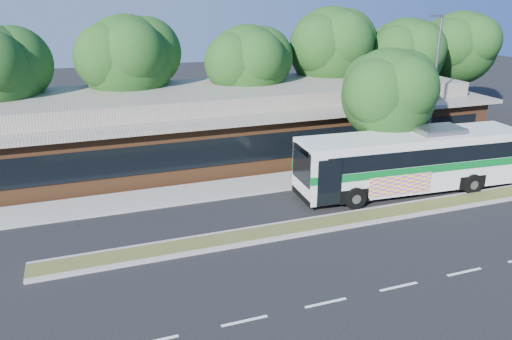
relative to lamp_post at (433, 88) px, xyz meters
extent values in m
plane|color=black|center=(-9.56, -6.00, -4.90)|extent=(120.00, 120.00, 0.00)
cube|color=#3E4B20|center=(-9.56, -5.40, -4.83)|extent=(26.00, 1.10, 0.15)
cube|color=gray|center=(-9.56, 0.40, -4.84)|extent=(44.00, 2.60, 0.12)
cube|color=brown|center=(-9.56, 7.00, -3.30)|extent=(32.00, 10.00, 3.20)
cube|color=slate|center=(-9.56, 7.00, -1.58)|extent=(33.20, 11.20, 0.24)
cube|color=slate|center=(-9.56, 7.00, -0.95)|extent=(30.00, 8.00, 1.00)
cube|color=black|center=(-9.56, 1.97, -3.20)|extent=(30.00, 0.06, 1.60)
cylinder|color=slate|center=(0.04, 0.00, -0.40)|extent=(0.16, 0.16, 9.00)
cube|color=slate|center=(-0.36, 0.00, 4.10)|extent=(0.90, 0.18, 0.14)
cylinder|color=black|center=(-24.56, 9.00, -2.91)|extent=(0.44, 0.44, 3.99)
sphere|color=#153A13|center=(-23.26, 9.43, 1.29)|extent=(4.52, 4.52, 4.52)
cylinder|color=black|center=(-16.56, 10.00, -2.80)|extent=(0.44, 0.44, 4.20)
sphere|color=#153A13|center=(-16.56, 10.00, 1.10)|extent=(6.00, 6.00, 6.00)
sphere|color=#153A13|center=(-15.21, 10.45, 1.58)|extent=(4.68, 4.68, 4.68)
cylinder|color=black|center=(-8.56, 9.00, -3.01)|extent=(0.44, 0.44, 3.78)
sphere|color=#153A13|center=(-8.56, 9.00, 0.56)|extent=(5.60, 5.60, 5.60)
sphere|color=#153A13|center=(-7.30, 9.42, 1.00)|extent=(4.37, 4.37, 4.37)
cylinder|color=black|center=(-1.56, 10.00, -2.70)|extent=(0.44, 0.44, 4.41)
sphere|color=#153A13|center=(-1.56, 10.00, 1.37)|extent=(6.20, 6.20, 6.20)
sphere|color=#153A13|center=(-0.17, 10.46, 1.86)|extent=(4.84, 4.84, 4.84)
cylinder|color=black|center=(4.44, 9.00, -2.97)|extent=(0.44, 0.44, 3.86)
sphere|color=#153A13|center=(4.44, 9.00, 0.70)|extent=(5.80, 5.80, 5.80)
sphere|color=#153A13|center=(5.74, 9.43, 1.16)|extent=(4.52, 4.52, 4.52)
cylinder|color=black|center=(10.44, 10.00, -2.85)|extent=(0.44, 0.44, 4.12)
sphere|color=#153A13|center=(10.44, 10.00, 1.01)|extent=(6.00, 6.00, 6.00)
sphere|color=#153A13|center=(11.79, 10.45, 1.49)|extent=(4.68, 4.68, 4.68)
cube|color=silver|center=(-3.56, -3.18, -3.13)|extent=(12.52, 3.42, 2.85)
cube|color=black|center=(-3.26, -3.20, -2.56)|extent=(11.54, 3.41, 0.85)
cube|color=silver|center=(-3.56, -3.18, -1.83)|extent=(12.55, 3.44, 0.27)
cube|color=#046221|center=(-3.56, -3.18, -3.21)|extent=(12.59, 3.48, 0.39)
cube|color=black|center=(-9.76, -2.78, -2.79)|extent=(0.21, 2.31, 1.77)
cube|color=black|center=(2.63, -3.57, -2.46)|extent=(0.20, 2.16, 1.14)
cube|color=#B637BB|center=(-4.99, -4.44, -3.87)|extent=(3.50, 0.28, 1.03)
cube|color=slate|center=(-2.02, -3.28, -1.56)|extent=(2.58, 1.81, 0.31)
cylinder|color=black|center=(-7.46, -4.22, -4.34)|extent=(1.16, 0.44, 1.14)
cylinder|color=black|center=(-7.29, -1.64, -4.34)|extent=(1.16, 0.44, 1.14)
cylinder|color=black|center=(-0.56, -4.67, -4.34)|extent=(1.16, 0.44, 1.14)
cylinder|color=black|center=(-0.39, -2.08, -4.34)|extent=(1.16, 0.44, 1.14)
imported|color=#B3B5BA|center=(-22.76, 3.26, -4.21)|extent=(4.87, 2.16, 1.39)
cylinder|color=black|center=(-3.56, -0.68, -3.26)|extent=(0.44, 0.44, 3.28)
sphere|color=#153A13|center=(-3.56, -0.68, -0.07)|extent=(5.20, 5.20, 5.20)
sphere|color=#153A13|center=(-2.40, -0.29, 0.35)|extent=(4.05, 4.05, 4.05)
camera|label=1|loc=(-19.92, -24.12, 5.28)|focal=35.00mm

